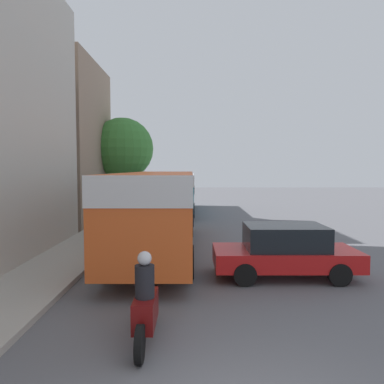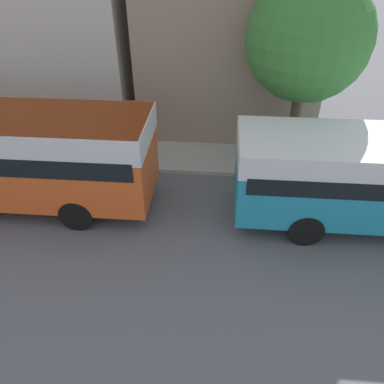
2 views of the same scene
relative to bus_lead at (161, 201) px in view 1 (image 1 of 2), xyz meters
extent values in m
cube|color=gray|center=(-7.18, 7.71, 2.66)|extent=(5.92, 7.10, 9.33)
cube|color=#EA5B23|center=(0.00, 0.00, -0.21)|extent=(2.57, 10.98, 2.58)
cube|color=white|center=(0.00, 0.00, 0.69)|extent=(2.59, 11.03, 0.77)
cube|color=black|center=(0.00, 0.00, 0.11)|extent=(2.62, 10.54, 0.57)
cylinder|color=black|center=(-1.18, 3.40, -1.50)|extent=(0.28, 1.00, 1.00)
cylinder|color=black|center=(1.18, 3.40, -1.50)|extent=(0.28, 1.00, 1.00)
cylinder|color=black|center=(-1.18, -3.40, -1.50)|extent=(0.28, 1.00, 1.00)
cylinder|color=black|center=(1.18, -3.40, -1.50)|extent=(0.28, 1.00, 1.00)
cube|color=teal|center=(0.15, 13.31, -0.35)|extent=(2.48, 10.50, 2.31)
cube|color=white|center=(0.15, 13.31, 0.46)|extent=(2.51, 10.55, 0.69)
cube|color=black|center=(0.15, 13.31, -0.06)|extent=(2.53, 10.08, 0.51)
cylinder|color=black|center=(-0.99, 16.56, -1.50)|extent=(0.28, 1.00, 1.00)
cylinder|color=black|center=(1.29, 16.56, -1.50)|extent=(0.28, 1.00, 1.00)
cylinder|color=black|center=(-0.99, 10.06, -1.50)|extent=(0.28, 1.00, 1.00)
cylinder|color=black|center=(1.29, 10.06, -1.50)|extent=(0.28, 1.00, 1.00)
cube|color=maroon|center=(0.40, -7.37, -1.41)|extent=(0.39, 1.10, 0.55)
cylinder|color=black|center=(0.40, -6.57, -1.68)|extent=(0.10, 0.64, 0.64)
cylinder|color=black|center=(0.40, -8.17, -1.68)|extent=(0.12, 0.64, 0.64)
cylinder|color=black|center=(0.40, -7.47, -0.83)|extent=(0.36, 0.36, 0.60)
sphere|color=silver|center=(0.40, -7.47, -0.40)|extent=(0.26, 0.26, 0.26)
cube|color=red|center=(4.03, -3.22, -1.41)|extent=(4.20, 1.88, 0.54)
cube|color=black|center=(4.03, -3.22, -0.79)|extent=(2.31, 1.66, 0.70)
cylinder|color=black|center=(2.72, -4.09, -1.68)|extent=(0.64, 0.22, 0.64)
cylinder|color=black|center=(2.72, -2.35, -1.68)|extent=(0.64, 0.22, 0.64)
cylinder|color=black|center=(5.33, -4.09, -1.68)|extent=(0.64, 0.22, 0.64)
cylinder|color=black|center=(5.33, -2.35, -1.68)|extent=(0.64, 0.22, 0.64)
cylinder|color=brown|center=(-3.23, 10.16, -0.41)|extent=(0.36, 0.36, 2.89)
sphere|color=#387A33|center=(-3.23, 10.16, 2.53)|extent=(3.98, 3.98, 3.98)
camera|label=1|loc=(1.27, -14.20, 1.23)|focal=35.00mm
camera|label=2|loc=(9.43, 7.51, 5.51)|focal=35.00mm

